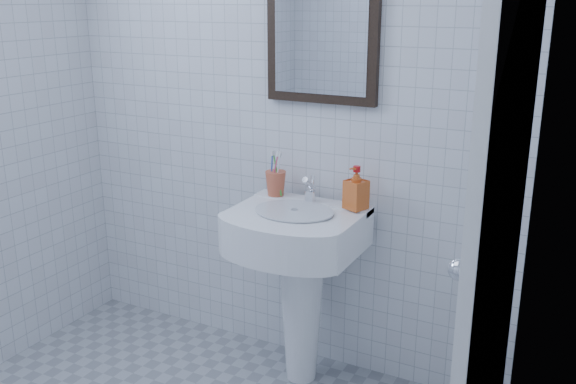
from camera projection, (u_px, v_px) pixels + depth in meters
The scene contains 10 objects.
wall_back at pixel (279, 96), 2.85m from camera, with size 2.20×0.02×2.50m, color silver.
wall_right at pixel (470, 208), 1.34m from camera, with size 0.02×2.40×2.50m, color silver.
washbasin at pixel (300, 266), 2.77m from camera, with size 0.54×0.39×0.83m.
faucet at pixel (310, 191), 2.76m from camera, with size 0.05×0.11×0.12m.
toothbrush_cup at pixel (276, 183), 2.85m from camera, with size 0.09×0.09×0.11m, color #C55738, non-canonical shape.
soap_dispenser at pixel (356, 188), 2.66m from camera, with size 0.08×0.08×0.18m, color #B83611.
wall_mirror at pixel (322, 28), 2.65m from camera, with size 0.50×0.04×0.62m.
bathroom_door at pixel (497, 235), 1.89m from camera, with size 0.04×0.80×2.00m, color silver.
towel_ring at pixel (502, 203), 2.03m from camera, with size 0.18×0.18×0.01m, color silver.
hand_towel at pixel (490, 254), 2.09m from camera, with size 0.03×0.16×0.38m, color white.
Camera 1 is at (1.35, -1.31, 1.68)m, focal length 40.00 mm.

